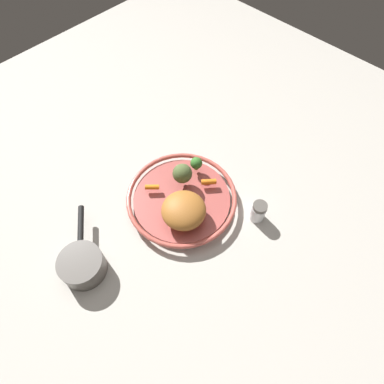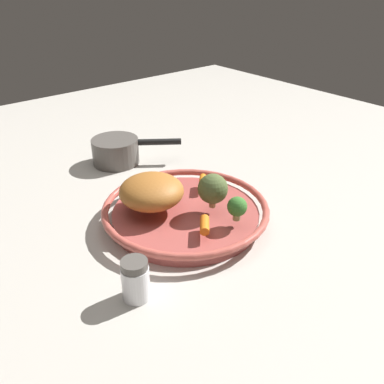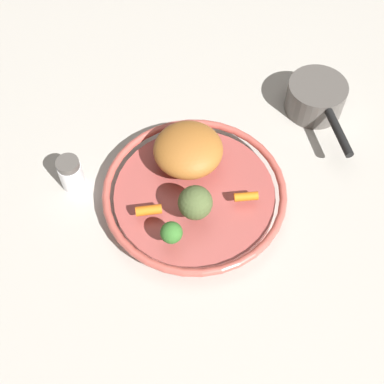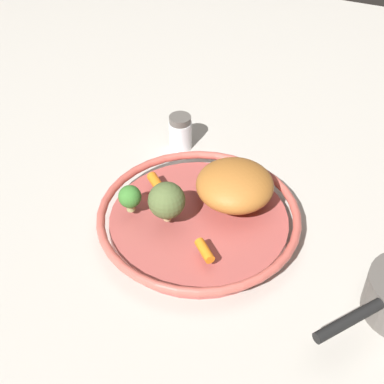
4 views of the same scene
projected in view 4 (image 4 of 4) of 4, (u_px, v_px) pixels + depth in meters
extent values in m
plane|color=#B7B2A8|center=(199.00, 229.00, 0.94)|extent=(2.03, 2.03, 0.00)
cylinder|color=#A84C47|center=(199.00, 223.00, 0.93)|extent=(0.29, 0.29, 0.03)
torus|color=#BE5549|center=(199.00, 215.00, 0.92)|extent=(0.33, 0.33, 0.01)
ellipsoid|color=#A86529|center=(235.00, 185.00, 0.92)|extent=(0.15, 0.15, 0.06)
cylinder|color=orange|center=(205.00, 251.00, 0.84)|extent=(0.04, 0.04, 0.02)
cylinder|color=orange|center=(157.00, 183.00, 0.95)|extent=(0.04, 0.04, 0.02)
cylinder|color=#9AA666|center=(131.00, 207.00, 0.91)|extent=(0.01, 0.01, 0.01)
sphere|color=#37712B|center=(130.00, 197.00, 0.90)|extent=(0.04, 0.04, 0.04)
cylinder|color=tan|center=(167.00, 216.00, 0.90)|extent=(0.01, 0.01, 0.01)
sphere|color=#4E5E32|center=(167.00, 200.00, 0.87)|extent=(0.06, 0.06, 0.06)
cylinder|color=white|center=(180.00, 135.00, 1.09)|extent=(0.04, 0.04, 0.06)
cylinder|color=#56514C|center=(180.00, 120.00, 1.07)|extent=(0.04, 0.04, 0.01)
cylinder|color=black|center=(349.00, 321.00, 0.74)|extent=(0.10, 0.08, 0.02)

